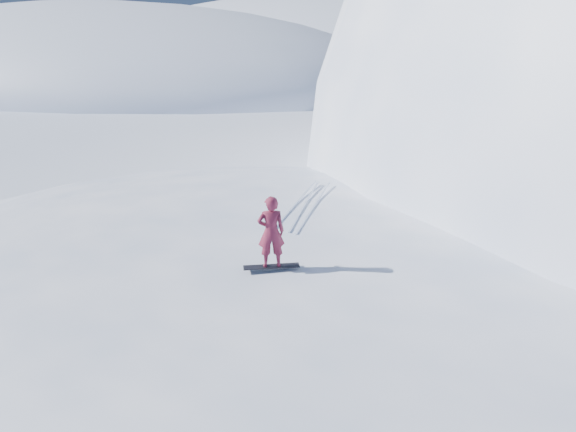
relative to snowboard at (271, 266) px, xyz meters
name	(u,v)px	position (x,y,z in m)	size (l,w,h in m)	color
ground	(267,327)	(-0.58, 0.76, -2.41)	(400.00, 400.00, 0.00)	white
near_ridge	(335,291)	(0.42, 3.76, -2.41)	(36.00, 28.00, 4.80)	white
far_ridge_a	(85,83)	(-70.58, 60.76, -2.41)	(120.00, 70.00, 28.00)	white
far_ridge_c	(334,72)	(-40.58, 110.76, -2.41)	(140.00, 90.00, 36.00)	white
wind_bumps	(282,293)	(-1.14, 2.88, -2.41)	(16.00, 14.40, 1.00)	white
snowboard	(271,266)	(0.00, 0.00, 0.00)	(1.48, 0.28, 0.02)	black
snowboarder	(271,232)	(0.00, 0.00, 0.97)	(0.70, 0.46, 1.92)	maroon
board_tracks	(306,203)	(-1.39, 5.36, 0.01)	(1.90, 5.92, 0.04)	silver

